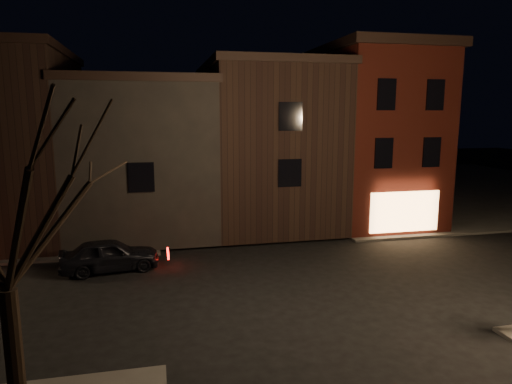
# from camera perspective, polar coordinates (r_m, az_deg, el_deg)

# --- Properties ---
(ground) EXTENTS (120.00, 120.00, 0.00)m
(ground) POSITION_cam_1_polar(r_m,az_deg,el_deg) (18.38, 4.50, -11.53)
(ground) COLOR black
(ground) RESTS_ON ground
(sidewalk_far_right) EXTENTS (30.00, 30.00, 0.12)m
(sidewalk_far_right) POSITION_cam_1_polar(r_m,az_deg,el_deg) (44.65, 21.85, 0.61)
(sidewalk_far_right) COLOR #2D2B28
(sidewalk_far_right) RESTS_ON ground
(corner_building) EXTENTS (6.50, 8.50, 10.50)m
(corner_building) POSITION_cam_1_polar(r_m,az_deg,el_deg) (28.97, 14.45, 7.00)
(corner_building) COLOR #44120C
(corner_building) RESTS_ON ground
(row_building_a) EXTENTS (7.30, 10.30, 9.40)m
(row_building_a) POSITION_cam_1_polar(r_m,az_deg,el_deg) (27.70, 1.26, 6.01)
(row_building_a) COLOR black
(row_building_a) RESTS_ON ground
(row_building_b) EXTENTS (7.80, 10.30, 8.40)m
(row_building_b) POSITION_cam_1_polar(r_m,az_deg,el_deg) (26.96, -13.93, 4.55)
(row_building_b) COLOR black
(row_building_b) RESTS_ON ground
(row_building_c) EXTENTS (7.30, 10.30, 9.90)m
(row_building_c) POSITION_cam_1_polar(r_m,az_deg,el_deg) (28.04, -29.03, 5.34)
(row_building_c) COLOR black
(row_building_c) RESTS_ON ground
(parked_car_a) EXTENTS (4.29, 2.18, 1.40)m
(parked_car_a) POSITION_cam_1_polar(r_m,az_deg,el_deg) (20.65, -17.81, -7.50)
(parked_car_a) COLOR black
(parked_car_a) RESTS_ON ground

